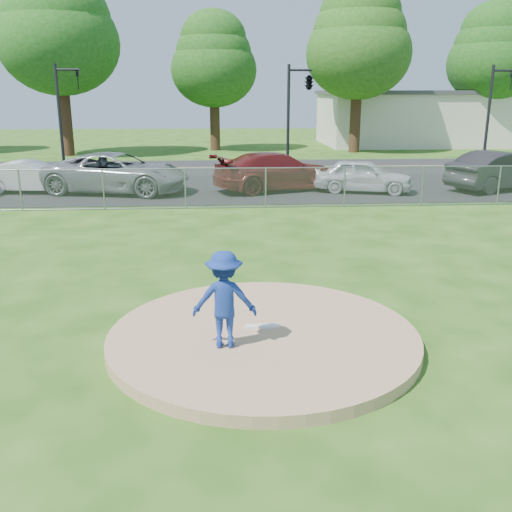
% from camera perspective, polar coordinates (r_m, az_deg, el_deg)
% --- Properties ---
extents(ground, '(120.00, 120.00, 0.00)m').
position_cam_1_polar(ground, '(19.62, -1.49, 3.68)').
color(ground, '#234B10').
rests_on(ground, ground).
extents(pitchers_mound, '(5.40, 5.40, 0.20)m').
position_cam_1_polar(pitchers_mound, '(10.07, 0.73, -8.11)').
color(pitchers_mound, tan).
rests_on(pitchers_mound, ground).
extents(pitching_rubber, '(0.60, 0.15, 0.04)m').
position_cam_1_polar(pitching_rubber, '(10.20, 0.65, -7.03)').
color(pitching_rubber, white).
rests_on(pitching_rubber, pitchers_mound).
extents(chain_link_fence, '(40.00, 0.06, 1.50)m').
position_cam_1_polar(chain_link_fence, '(21.45, -1.71, 6.79)').
color(chain_link_fence, gray).
rests_on(chain_link_fence, ground).
extents(parking_lot, '(50.00, 8.00, 0.01)m').
position_cam_1_polar(parking_lot, '(26.01, -2.04, 6.78)').
color(parking_lot, black).
rests_on(parking_lot, ground).
extents(street, '(60.00, 7.00, 0.01)m').
position_cam_1_polar(street, '(33.43, -2.42, 8.87)').
color(street, black).
rests_on(street, ground).
extents(commercial_building, '(16.40, 9.40, 4.30)m').
position_cam_1_polar(commercial_building, '(50.07, 16.30, 13.15)').
color(commercial_building, beige).
rests_on(commercial_building, ground).
extents(tree_left, '(7.84, 7.84, 12.53)m').
position_cam_1_polar(tree_left, '(41.64, -19.23, 20.84)').
color(tree_left, '#331D12').
rests_on(tree_left, ground).
extents(tree_center, '(6.16, 6.16, 9.84)m').
position_cam_1_polar(tree_center, '(43.21, -4.25, 19.07)').
color(tree_center, '#331E12').
rests_on(tree_center, ground).
extents(tree_right, '(7.28, 7.28, 11.63)m').
position_cam_1_polar(tree_right, '(42.42, 10.26, 20.53)').
color(tree_right, '#351F13').
rests_on(tree_right, ground).
extents(tree_far_right, '(6.72, 6.72, 10.74)m').
position_cam_1_polar(tree_far_right, '(48.85, 22.66, 18.30)').
color(tree_far_right, '#3B2715').
rests_on(tree_far_right, ground).
extents(traffic_signal_left, '(1.28, 0.20, 5.60)m').
position_cam_1_polar(traffic_signal_left, '(32.19, -18.69, 13.78)').
color(traffic_signal_left, black).
rests_on(traffic_signal_left, ground).
extents(traffic_signal_center, '(1.42, 2.48, 5.60)m').
position_cam_1_polar(traffic_signal_center, '(31.50, 5.12, 16.77)').
color(traffic_signal_center, black).
rests_on(traffic_signal_center, ground).
extents(traffic_signal_right, '(1.28, 0.20, 5.60)m').
position_cam_1_polar(traffic_signal_right, '(34.56, 22.65, 13.51)').
color(traffic_signal_right, black).
rests_on(traffic_signal_right, ground).
extents(pitcher, '(1.07, 0.64, 1.62)m').
position_cam_1_polar(pitcher, '(9.22, -3.18, -4.36)').
color(pitcher, navy).
rests_on(pitcher, pitchers_mound).
extents(traffic_cone, '(0.31, 0.31, 0.60)m').
position_cam_1_polar(traffic_cone, '(25.74, -18.89, 6.52)').
color(traffic_cone, '#D9400B').
rests_on(traffic_cone, parking_lot).
extents(parked_car_white, '(4.23, 1.83, 1.36)m').
position_cam_1_polar(parked_car_white, '(26.64, -21.55, 7.38)').
color(parked_car_white, silver).
rests_on(parked_car_white, parking_lot).
extents(parked_car_gray, '(6.61, 4.12, 1.71)m').
position_cam_1_polar(parked_car_gray, '(25.46, -13.72, 8.08)').
color(parked_car_gray, gray).
rests_on(parked_car_gray, parking_lot).
extents(parked_car_darkred, '(6.17, 4.10, 1.66)m').
position_cam_1_polar(parked_car_darkred, '(25.40, 2.16, 8.46)').
color(parked_car_darkred, maroon).
rests_on(parked_car_darkred, parking_lot).
extents(parked_car_pearl, '(4.49, 2.77, 1.43)m').
position_cam_1_polar(parked_car_pearl, '(25.34, 10.68, 7.91)').
color(parked_car_pearl, silver).
rests_on(parked_car_pearl, parking_lot).
extents(parked_car_charcoal, '(5.44, 3.76, 1.70)m').
position_cam_1_polar(parked_car_charcoal, '(27.74, 23.29, 7.86)').
color(parked_car_charcoal, black).
rests_on(parked_car_charcoal, parking_lot).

